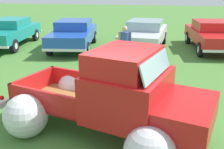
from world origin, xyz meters
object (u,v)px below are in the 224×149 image
at_px(show_car_0, 10,31).
at_px(show_car_3, 212,34).
at_px(spectator_1, 125,43).
at_px(show_car_1, 74,33).
at_px(vintage_pickup_truck, 117,102).
at_px(show_car_2, 145,33).

distance_m(show_car_0, show_car_3, 10.51).
relative_size(show_car_0, spectator_1, 3.04).
bearing_deg(show_car_3, show_car_1, -87.80).
xyz_separation_m(show_car_0, show_car_1, (3.54, -0.03, 0.00)).
height_order(vintage_pickup_truck, show_car_2, vintage_pickup_truck).
bearing_deg(show_car_1, show_car_0, -97.56).
relative_size(show_car_0, show_car_3, 1.04).
xyz_separation_m(vintage_pickup_truck, show_car_1, (-3.48, 7.83, 0.03)).
xyz_separation_m(show_car_0, show_car_3, (10.47, 0.91, 0.00)).
xyz_separation_m(show_car_1, spectator_1, (2.96, -2.62, 0.12)).
height_order(show_car_3, spectator_1, spectator_1).
bearing_deg(show_car_0, show_car_3, 88.93).
bearing_deg(vintage_pickup_truck, show_car_3, 85.76).
bearing_deg(show_car_0, show_car_1, 83.58).
height_order(show_car_1, show_car_2, same).
height_order(vintage_pickup_truck, spectator_1, vintage_pickup_truck).
xyz_separation_m(show_car_0, spectator_1, (6.50, -2.65, 0.12)).
height_order(show_car_2, show_car_3, same).
xyz_separation_m(vintage_pickup_truck, show_car_3, (3.45, 8.76, 0.03)).
bearing_deg(show_car_0, spectator_1, 61.85).
bearing_deg(show_car_0, show_car_2, 88.52).
xyz_separation_m(show_car_2, show_car_3, (3.34, 0.34, -0.00)).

